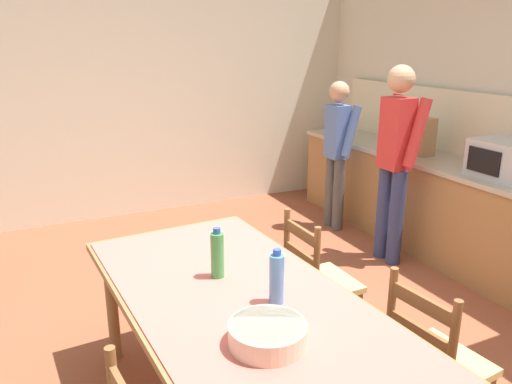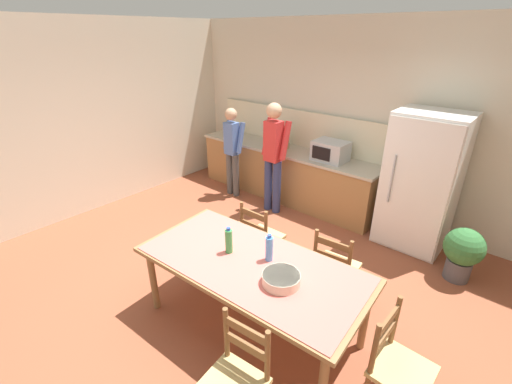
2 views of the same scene
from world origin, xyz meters
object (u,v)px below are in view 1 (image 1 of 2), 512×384
Objects in this scene: chair_side_far_left at (317,282)px; person_at_sink at (337,148)px; bottle_off_centre at (277,278)px; chair_side_far_right at (434,363)px; bottle_near_centre at (217,254)px; person_at_counter at (396,155)px; microwave at (506,160)px; dining_table at (242,312)px; serving_bowl at (268,333)px; paper_bag at (421,136)px.

chair_side_far_left is 0.59× the size of person_at_sink.
bottle_off_centre is 0.30× the size of chair_side_far_right.
bottle_near_centre is 2.37m from person_at_counter.
chair_side_far_right is 0.59× the size of person_at_sink.
chair_side_far_left is at bearing -85.21° from microwave.
microwave is 1.85× the size of bottle_off_centre.
person_at_sink reaches higher than dining_table.
bottle_off_centre is at bearing -129.39° from person_at_sink.
microwave is 1.56× the size of serving_bowl.
person_at_sink is (-2.29, 2.09, 0.17)m from dining_table.
serving_bowl is at bearing -128.83° from person_at_sink.
bottle_off_centre is 0.17× the size of person_at_sink.
microwave is at bearing 0.47° from paper_bag.
person_at_sink is at bearing -37.74° from chair_side_far_left.
paper_bag is at bearing -46.16° from chair_side_far_right.
bottle_off_centre is at bearing 146.30° from serving_bowl.
dining_table is (1.62, -2.58, -0.36)m from paper_bag.
bottle_near_centre is (1.36, -2.60, -0.17)m from paper_bag.
serving_bowl is 0.21× the size of person_at_sink.
serving_bowl is at bearing 80.94° from chair_side_far_right.
chair_side_far_right is 1.00× the size of chair_side_far_left.
person_at_counter is at bearing -64.04° from paper_bag.
bottle_near_centre is 2.92m from person_at_sink.
serving_bowl is at bearing -140.49° from person_at_counter.
microwave is 0.55× the size of chair_side_far_right.
dining_table is 2.42× the size of chair_side_far_left.
chair_side_far_left is (-0.91, 0.82, -0.38)m from serving_bowl.
microwave is 2.17m from chair_side_far_right.
microwave is 0.23× the size of dining_table.
paper_bag is 0.57m from person_at_counter.
serving_bowl is at bearing -68.08° from microwave.
bottle_near_centre reaches higher than chair_side_far_right.
chair_side_far_right reaches higher than serving_bowl.
paper_bag is 0.40× the size of chair_side_far_left.
bottle_off_centre is at bearing -72.30° from microwave.
dining_table is at bearing -146.45° from person_at_counter.
paper_bag is 1.33× the size of bottle_off_centre.
paper_bag reaches higher than dining_table.
person_at_sink is (-2.38, 1.96, -0.03)m from bottle_off_centre.
serving_bowl is 0.97m from chair_side_far_right.
bottle_off_centre reaches higher than chair_side_far_left.
dining_table is 0.26m from bottle_off_centre.
serving_bowl is at bearing -52.79° from paper_bag.
bottle_off_centre is at bearing 53.68° from dining_table.
bottle_off_centre is 0.90m from chair_side_far_right.
chair_side_far_left is 1.64m from person_at_counter.
serving_bowl is at bearing 137.23° from chair_side_far_left.
person_at_sink is (-2.66, 2.14, 0.05)m from serving_bowl.
dining_table is 0.40m from serving_bowl.
chair_side_far_right is at bearing 86.63° from serving_bowl.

